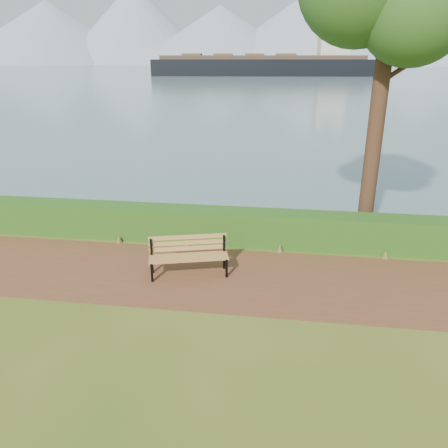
# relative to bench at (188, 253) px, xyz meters

# --- Properties ---
(ground) EXTENTS (140.00, 140.00, 0.00)m
(ground) POSITION_rel_bench_xyz_m (0.68, -0.40, -0.57)
(ground) COLOR #3E5618
(ground) RESTS_ON ground
(path) EXTENTS (40.00, 3.40, 0.01)m
(path) POSITION_rel_bench_xyz_m (0.68, -0.10, -0.57)
(path) COLOR brown
(path) RESTS_ON ground
(hedge) EXTENTS (32.00, 0.85, 1.00)m
(hedge) POSITION_rel_bench_xyz_m (0.68, 2.20, -0.07)
(hedge) COLOR #1F4E16
(hedge) RESTS_ON ground
(water) EXTENTS (700.00, 510.00, 0.00)m
(water) POSITION_rel_bench_xyz_m (0.68, 259.60, -0.57)
(water) COLOR #435D6D
(water) RESTS_ON ground
(mountains) EXTENTS (585.00, 190.00, 70.00)m
(mountains) POSITION_rel_bench_xyz_m (-8.49, 405.65, 27.12)
(mountains) COLOR #8394AE
(mountains) RESTS_ON ground
(bench) EXTENTS (2.07, 1.10, 1.00)m
(bench) POSITION_rel_bench_xyz_m (0.00, 0.00, 0.00)
(bench) COLOR black
(bench) RESTS_ON ground
(cargo_ship) EXTENTS (70.12, 17.61, 21.07)m
(cargo_ship) POSITION_rel_bench_xyz_m (-4.50, 138.53, 2.57)
(cargo_ship) COLOR black
(cargo_ship) RESTS_ON ground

